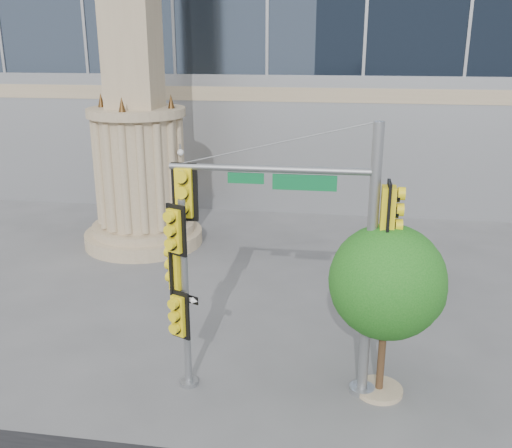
# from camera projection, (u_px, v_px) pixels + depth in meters

# --- Properties ---
(ground) EXTENTS (120.00, 120.00, 0.00)m
(ground) POSITION_uv_depth(u_px,v_px,m) (268.00, 394.00, 12.43)
(ground) COLOR #545456
(ground) RESTS_ON ground
(monument) EXTENTS (4.40, 4.40, 16.60)m
(monument) POSITION_uv_depth(u_px,v_px,m) (135.00, 96.00, 20.10)
(monument) COLOR tan
(monument) RESTS_ON ground
(main_signal_pole) EXTENTS (4.59, 0.55, 5.91)m
(main_signal_pole) POSITION_uv_depth(u_px,v_px,m) (319.00, 232.00, 11.58)
(main_signal_pole) COLOR slate
(main_signal_pole) RESTS_ON ground
(secondary_signal_pole) EXTENTS (0.73, 0.72, 4.31)m
(secondary_signal_pole) POSITION_uv_depth(u_px,v_px,m) (180.00, 282.00, 11.98)
(secondary_signal_pole) COLOR slate
(secondary_signal_pole) RESTS_ON ground
(street_tree) EXTENTS (2.47, 2.41, 3.84)m
(street_tree) POSITION_uv_depth(u_px,v_px,m) (389.00, 286.00, 11.76)
(street_tree) COLOR tan
(street_tree) RESTS_ON ground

